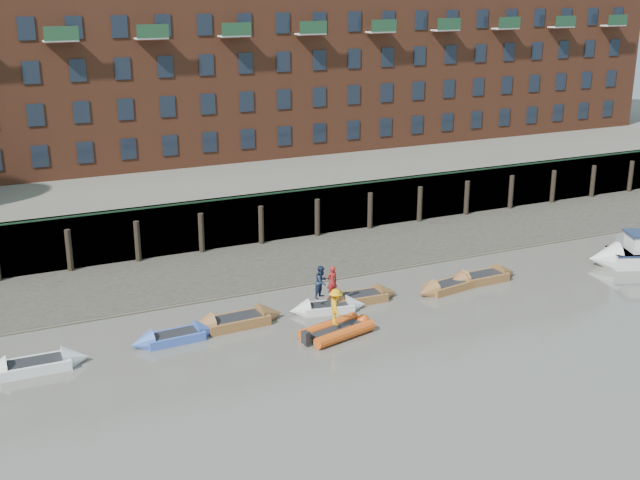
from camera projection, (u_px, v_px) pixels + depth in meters
ground at (493, 381)px, 34.08m from camera, size 220.00×220.00×0.00m
foreshore at (314, 257)px, 49.56m from camera, size 110.00×8.00×0.50m
mud_band at (339, 275)px, 46.64m from camera, size 110.00×1.60×0.10m
river_wall at (286, 215)px, 52.85m from camera, size 110.00×1.23×3.30m
bank_terrace at (220, 173)px, 64.56m from camera, size 110.00×28.00×3.20m
apartment_terrace at (210, 29)px, 62.00m from camera, size 80.60×15.56×20.98m
rowboat_0 at (35, 365)px, 34.99m from camera, size 4.63×1.44×1.33m
rowboat_1 at (175, 337)px, 37.86m from camera, size 4.27×1.39×1.23m
rowboat_2 at (236, 321)px, 39.55m from camera, size 4.95×1.59×1.42m
rowboat_3 at (328, 308)px, 41.33m from camera, size 4.18×1.93×1.17m
rowboat_4 at (359, 298)px, 42.59m from camera, size 4.51×1.52×1.29m
rowboat_5 at (449, 286)px, 44.24m from camera, size 4.43×1.90×1.25m
rowboat_6 at (482, 278)px, 45.47m from camera, size 4.66×1.42×1.34m
rib_tender at (339, 329)px, 38.56m from camera, size 3.87×2.56×0.65m
motor_launch at (635, 255)px, 47.99m from camera, size 6.68×4.36×2.63m
person_rower_a at (332, 282)px, 40.88m from camera, size 0.65×0.45×1.70m
person_rower_b at (322, 282)px, 40.85m from camera, size 1.05×0.99×1.72m
person_rib_crew at (336, 307)px, 38.05m from camera, size 0.93×1.29×1.79m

